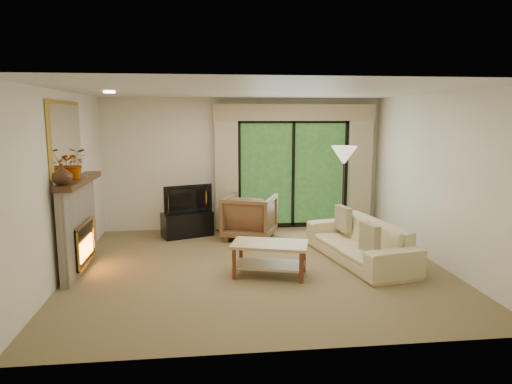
{
  "coord_description": "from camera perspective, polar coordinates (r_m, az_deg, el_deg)",
  "views": [
    {
      "loc": [
        -0.79,
        -6.54,
        2.24
      ],
      "look_at": [
        0.0,
        0.3,
        1.1
      ],
      "focal_mm": 32.0,
      "sensor_mm": 36.0,
      "label": 1
    }
  ],
  "objects": [
    {
      "name": "wall_right",
      "position": [
        7.5,
        21.66,
        1.53
      ],
      "size": [
        0.0,
        5.0,
        5.0
      ],
      "primitive_type": "plane",
      "rotation": [
        1.57,
        0.0,
        -1.57
      ],
      "color": "beige",
      "rests_on": "ground"
    },
    {
      "name": "ceiling",
      "position": [
        6.6,
        0.3,
        12.52
      ],
      "size": [
        5.5,
        5.5,
        0.0
      ],
      "primitive_type": "plane",
      "rotation": [
        3.14,
        0.0,
        0.0
      ],
      "color": "silver",
      "rests_on": "ground"
    },
    {
      "name": "sofa",
      "position": [
        7.34,
        12.78,
        -6.03
      ],
      "size": [
        1.24,
        2.28,
        0.63
      ],
      "primitive_type": "imported",
      "rotation": [
        0.0,
        0.0,
        -1.38
      ],
      "color": "#CFC18B",
      "rests_on": "floor"
    },
    {
      "name": "media_console",
      "position": [
        8.73,
        -8.59,
        -4.01
      ],
      "size": [
        1.01,
        0.71,
        0.46
      ],
      "primitive_type": "cube",
      "rotation": [
        0.0,
        0.0,
        0.36
      ],
      "color": "black",
      "rests_on": "floor"
    },
    {
      "name": "curtain_right",
      "position": [
        9.48,
        12.83,
        2.87
      ],
      "size": [
        0.45,
        0.18,
        2.35
      ],
      "primitive_type": "cube",
      "color": "tan",
      "rests_on": "floor"
    },
    {
      "name": "mirror",
      "position": [
        7.02,
        -22.64,
        6.31
      ],
      "size": [
        0.07,
        1.45,
        1.02
      ],
      "primitive_type": null,
      "color": "gold",
      "rests_on": "wall_left"
    },
    {
      "name": "sliding_door",
      "position": [
        9.24,
        4.65,
        2.28
      ],
      "size": [
        2.26,
        0.1,
        2.16
      ],
      "primitive_type": null,
      "color": "black",
      "rests_on": "floor"
    },
    {
      "name": "wall_back",
      "position": [
        9.13,
        -1.58,
        3.49
      ],
      "size": [
        5.0,
        0.0,
        5.0
      ],
      "primitive_type": "plane",
      "rotation": [
        1.57,
        0.0,
        0.0
      ],
      "color": "beige",
      "rests_on": "ground"
    },
    {
      "name": "wall_front",
      "position": [
        4.23,
        4.35,
        -3.5
      ],
      "size": [
        5.0,
        0.0,
        5.0
      ],
      "primitive_type": "plane",
      "rotation": [
        -1.57,
        0.0,
        0.0
      ],
      "color": "beige",
      "rests_on": "ground"
    },
    {
      "name": "armchair",
      "position": [
        8.46,
        -0.79,
        -3.09
      ],
      "size": [
        1.15,
        1.16,
        0.82
      ],
      "primitive_type": "imported",
      "rotation": [
        0.0,
        0.0,
        2.77
      ],
      "color": "brown",
      "rests_on": "floor"
    },
    {
      "name": "vase",
      "position": [
        6.4,
        -23.09,
        2.05
      ],
      "size": [
        0.34,
        0.34,
        0.27
      ],
      "primitive_type": "imported",
      "rotation": [
        0.0,
        0.0,
        -0.38
      ],
      "color": "#3D2414",
      "rests_on": "fireplace"
    },
    {
      "name": "pillow_near",
      "position": [
        6.7,
        14.02,
        -5.6
      ],
      "size": [
        0.18,
        0.42,
        0.41
      ],
      "primitive_type": "cube",
      "rotation": [
        0.0,
        0.0,
        0.19
      ],
      "color": "brown",
      "rests_on": "sofa"
    },
    {
      "name": "cornice",
      "position": [
        9.08,
        4.86,
        9.87
      ],
      "size": [
        3.2,
        0.24,
        0.32
      ],
      "primitive_type": "cube",
      "color": "tan",
      "rests_on": "wall_back"
    },
    {
      "name": "fireplace",
      "position": [
        7.16,
        -21.35,
        -3.8
      ],
      "size": [
        0.24,
        1.7,
        1.37
      ],
      "primitive_type": null,
      "color": "gray",
      "rests_on": "floor"
    },
    {
      "name": "coffee_table",
      "position": [
        6.55,
        1.72,
        -8.39
      ],
      "size": [
        1.18,
        0.86,
        0.48
      ],
      "primitive_type": null,
      "rotation": [
        0.0,
        0.0,
        -0.28
      ],
      "color": "tan",
      "rests_on": "floor"
    },
    {
      "name": "floor_lamp",
      "position": [
        8.4,
        10.8,
        -0.22
      ],
      "size": [
        0.55,
        0.55,
        1.72
      ],
      "primitive_type": null,
      "rotation": [
        0.0,
        0.0,
        0.21
      ],
      "color": "beige",
      "rests_on": "floor"
    },
    {
      "name": "curtain_left",
      "position": [
        8.95,
        -3.72,
        2.71
      ],
      "size": [
        0.45,
        0.18,
        2.35
      ],
      "primitive_type": "cube",
      "color": "tan",
      "rests_on": "floor"
    },
    {
      "name": "floor",
      "position": [
        6.96,
        0.29,
        -9.37
      ],
      "size": [
        5.5,
        5.5,
        0.0
      ],
      "primitive_type": "plane",
      "color": "olive",
      "rests_on": "ground"
    },
    {
      "name": "tv",
      "position": [
        8.63,
        -8.67,
        -0.8
      ],
      "size": [
        0.91,
        0.44,
        0.53
      ],
      "primitive_type": "imported",
      "rotation": [
        0.0,
        0.0,
        0.36
      ],
      "color": "black",
      "rests_on": "media_console"
    },
    {
      "name": "branches",
      "position": [
        6.93,
        -21.82,
        3.32
      ],
      "size": [
        0.45,
        0.41,
        0.43
      ],
      "primitive_type": "imported",
      "rotation": [
        0.0,
        0.0,
        0.19
      ],
      "color": "#923802",
      "rests_on": "fireplace"
    },
    {
      "name": "pillow_far",
      "position": [
        7.84,
        10.84,
        -3.29
      ],
      "size": [
        0.19,
        0.43,
        0.42
      ],
      "primitive_type": "cube",
      "rotation": [
        0.0,
        0.0,
        0.19
      ],
      "color": "brown",
      "rests_on": "sofa"
    },
    {
      "name": "wall_left",
      "position": [
        6.9,
        -23.03,
        0.81
      ],
      "size": [
        0.0,
        5.0,
        5.0
      ],
      "primitive_type": "plane",
      "rotation": [
        1.57,
        0.0,
        1.57
      ],
      "color": "beige",
      "rests_on": "ground"
    }
  ]
}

